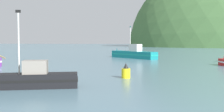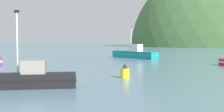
% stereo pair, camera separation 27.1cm
% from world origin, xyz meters
% --- Properties ---
extents(fishing_boat_teal, '(9.80, 8.75, 6.26)m').
position_xyz_m(fishing_boat_teal, '(1.42, 47.78, 0.86)').
color(fishing_boat_teal, '#147F84').
rests_on(fishing_boat_teal, ground).
extents(fishing_boat_black, '(7.63, 4.01, 5.56)m').
position_xyz_m(fishing_boat_black, '(-2.23, 12.90, 0.66)').
color(fishing_boat_black, black).
rests_on(fishing_boat_black, ground).
extents(channel_buoy, '(0.79, 0.79, 1.38)m').
position_xyz_m(channel_buoy, '(4.04, 19.40, 0.56)').
color(channel_buoy, yellow).
rests_on(channel_buoy, ground).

